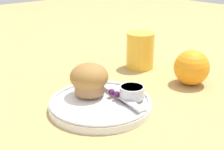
{
  "coord_description": "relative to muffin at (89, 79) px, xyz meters",
  "views": [
    {
      "loc": [
        0.43,
        -0.35,
        0.29
      ],
      "look_at": [
        -0.02,
        0.06,
        0.06
      ],
      "focal_mm": 50.0,
      "sensor_mm": 36.0,
      "label": 1
    }
  ],
  "objects": [
    {
      "name": "cream_ramekin",
      "position": [
        0.07,
        0.05,
        -0.02
      ],
      "size": [
        0.05,
        0.05,
        0.02
      ],
      "color": "silver",
      "rests_on": "plate"
    },
    {
      "name": "juice_glass",
      "position": [
        -0.08,
        0.23,
        -0.0
      ],
      "size": [
        0.07,
        0.07,
        0.1
      ],
      "color": "gold",
      "rests_on": "ground_plane"
    },
    {
      "name": "plate",
      "position": [
        0.04,
        -0.0,
        -0.04
      ],
      "size": [
        0.21,
        0.21,
        0.02
      ],
      "color": "white",
      "rests_on": "ground_plane"
    },
    {
      "name": "muffin",
      "position": [
        0.0,
        0.0,
        0.0
      ],
      "size": [
        0.08,
        0.08,
        0.06
      ],
      "color": "#9E7047",
      "rests_on": "plate"
    },
    {
      "name": "butter_knife",
      "position": [
        0.04,
        0.04,
        -0.03
      ],
      "size": [
        0.19,
        0.05,
        0.0
      ],
      "rotation": [
        0.0,
        0.0,
        -0.19
      ],
      "color": "#B7B7BC",
      "rests_on": "plate"
    },
    {
      "name": "orange_fruit",
      "position": [
        0.08,
        0.24,
        -0.01
      ],
      "size": [
        0.08,
        0.08,
        0.08
      ],
      "color": "orange",
      "rests_on": "ground_plane"
    },
    {
      "name": "berry_pair",
      "position": [
        0.05,
        0.03,
        -0.02
      ],
      "size": [
        0.03,
        0.01,
        0.01
      ],
      "color": "#4C194C",
      "rests_on": "plate"
    },
    {
      "name": "ground_plane",
      "position": [
        0.04,
        -0.01,
        -0.05
      ],
      "size": [
        3.0,
        3.0,
        0.0
      ],
      "primitive_type": "plane",
      "color": "tan"
    }
  ]
}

